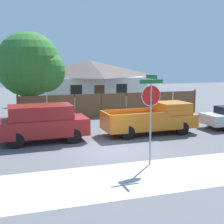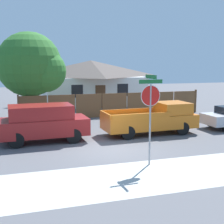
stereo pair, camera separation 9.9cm
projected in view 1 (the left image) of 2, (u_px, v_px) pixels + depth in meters
name	position (u px, v px, depth m)	size (l,w,h in m)	color
ground_plane	(113.00, 150.00, 14.39)	(80.00, 80.00, 0.00)	#56565B
sidewalk_strip	(144.00, 176.00, 11.00)	(36.00, 3.20, 0.01)	#B2B2AD
wooden_fence	(114.00, 105.00, 23.10)	(13.80, 0.12, 1.83)	brown
house	(90.00, 81.00, 30.65)	(9.95, 7.63, 4.18)	white
oak_tree	(32.00, 66.00, 21.80)	(4.77, 4.55, 6.11)	brown
red_suv	(43.00, 122.00, 15.64)	(4.47, 2.03, 1.88)	maroon
orange_pickup	(153.00, 119.00, 17.50)	(5.31, 2.03, 1.74)	orange
stop_sign	(151.00, 104.00, 11.92)	(0.98, 0.88, 3.52)	gray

